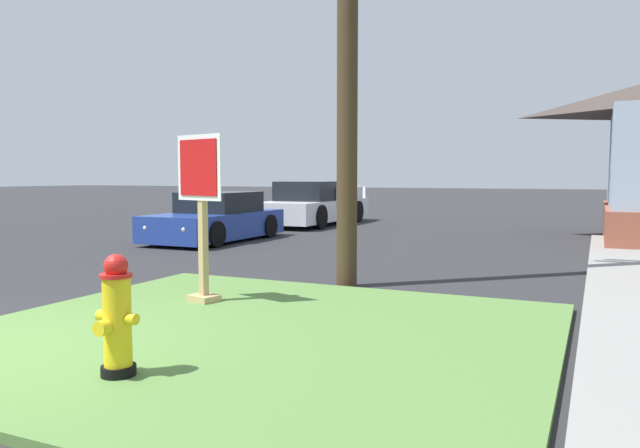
% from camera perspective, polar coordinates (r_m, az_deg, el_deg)
% --- Properties ---
extents(grass_corner_patch, '(5.89, 5.54, 0.08)m').
position_cam_1_polar(grass_corner_patch, '(6.36, -6.38, -10.27)').
color(grass_corner_patch, '#567F3D').
rests_on(grass_corner_patch, ground).
extents(fire_hydrant, '(0.38, 0.34, 0.97)m').
position_cam_1_polar(fire_hydrant, '(5.12, -18.45, -8.35)').
color(fire_hydrant, black).
rests_on(fire_hydrant, grass_corner_patch).
extents(stop_sign, '(0.79, 0.37, 2.09)m').
position_cam_1_polar(stop_sign, '(7.76, -11.00, 0.50)').
color(stop_sign, tan).
rests_on(stop_sign, grass_corner_patch).
extents(manhole_cover, '(0.70, 0.70, 0.02)m').
position_cam_1_polar(manhole_cover, '(9.23, -17.42, -6.01)').
color(manhole_cover, black).
rests_on(manhole_cover, ground).
extents(parked_sedan_blue, '(1.94, 4.19, 1.25)m').
position_cam_1_polar(parked_sedan_blue, '(15.90, -9.66, 0.41)').
color(parked_sedan_blue, '#233D93').
rests_on(parked_sedan_blue, ground).
extents(pickup_truck_white, '(2.12, 5.58, 1.48)m').
position_cam_1_polar(pickup_truck_white, '(20.86, -0.58, 1.64)').
color(pickup_truck_white, silver).
rests_on(pickup_truck_white, ground).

